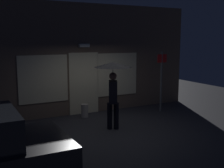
{
  "coord_description": "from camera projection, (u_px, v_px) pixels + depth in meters",
  "views": [
    {
      "loc": [
        -3.84,
        -7.28,
        2.68
      ],
      "look_at": [
        0.03,
        0.07,
        1.37
      ],
      "focal_mm": 46.11,
      "sensor_mm": 36.0,
      "label": 1
    }
  ],
  "objects": [
    {
      "name": "ground_plane",
      "position": [
        112.0,
        130.0,
        8.55
      ],
      "size": [
        18.0,
        18.0,
        0.0
      ],
      "primitive_type": "plane",
      "color": "#2D2D33"
    },
    {
      "name": "building_facade",
      "position": [
        82.0,
        60.0,
        10.3
      ],
      "size": [
        8.82,
        0.48,
        3.92
      ],
      "color": "brown",
      "rests_on": "ground"
    },
    {
      "name": "person_with_umbrella",
      "position": [
        113.0,
        78.0,
        8.39
      ],
      "size": [
        1.09,
        1.09,
        2.02
      ],
      "rotation": [
        0.0,
        0.0,
        1.1
      ],
      "color": "black",
      "rests_on": "ground"
    },
    {
      "name": "street_sign_post",
      "position": [
        161.0,
        78.0,
        10.6
      ],
      "size": [
        0.4,
        0.07,
        2.22
      ],
      "color": "#595B60",
      "rests_on": "ground"
    },
    {
      "name": "sidewalk_bollard",
      "position": [
        85.0,
        111.0,
        9.9
      ],
      "size": [
        0.25,
        0.25,
        0.46
      ],
      "primitive_type": "cylinder",
      "color": "#B2A899",
      "rests_on": "ground"
    }
  ]
}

